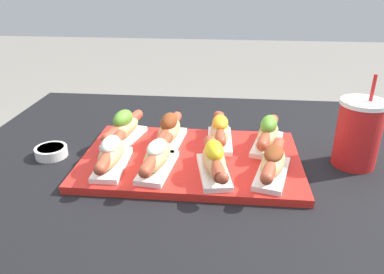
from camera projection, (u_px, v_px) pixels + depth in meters
The scene contains 11 objects.
serving_tray at pixel (191, 159), 0.90m from camera, with size 0.52×0.33×0.02m.
hot_dog_0 at pixel (111, 153), 0.83m from camera, with size 0.06×0.20×0.07m.
hot_dog_1 at pixel (157, 156), 0.82m from camera, with size 0.08×0.20×0.07m.
hot_dog_2 at pixel (216, 160), 0.80m from camera, with size 0.09×0.19×0.08m.
hot_dog_3 at pixel (273, 162), 0.80m from camera, with size 0.10×0.19×0.07m.
hot_dog_4 at pixel (124, 127), 0.96m from camera, with size 0.09×0.19×0.08m.
hot_dog_5 at pixel (169, 130), 0.95m from camera, with size 0.07×0.20×0.08m.
hot_dog_6 at pixel (220, 131), 0.95m from camera, with size 0.07×0.20×0.07m.
hot_dog_7 at pixel (268, 133), 0.93m from camera, with size 0.10×0.19×0.08m.
sauce_bowl at pixel (52, 151), 0.93m from camera, with size 0.08×0.08×0.02m.
drink_cup at pixel (358, 133), 0.86m from camera, with size 0.10×0.10×0.22m.
Camera 1 is at (0.02, -0.79, 1.18)m, focal length 35.00 mm.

